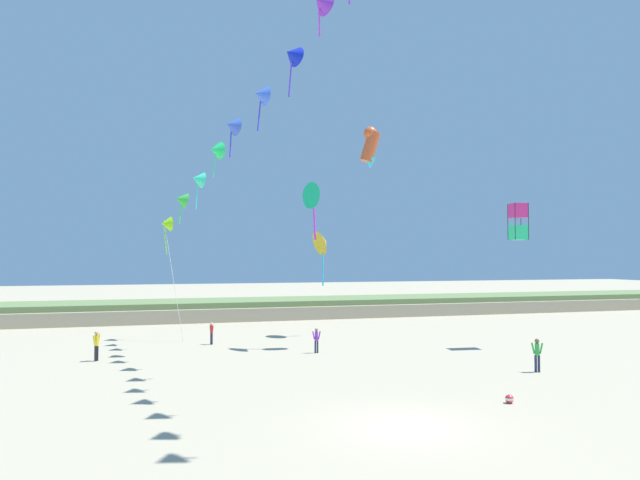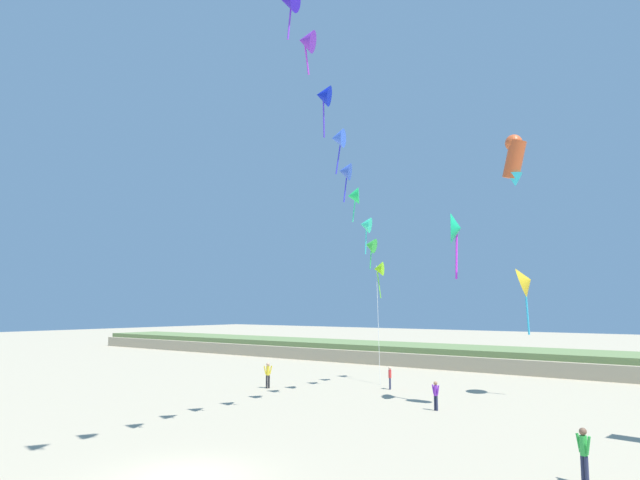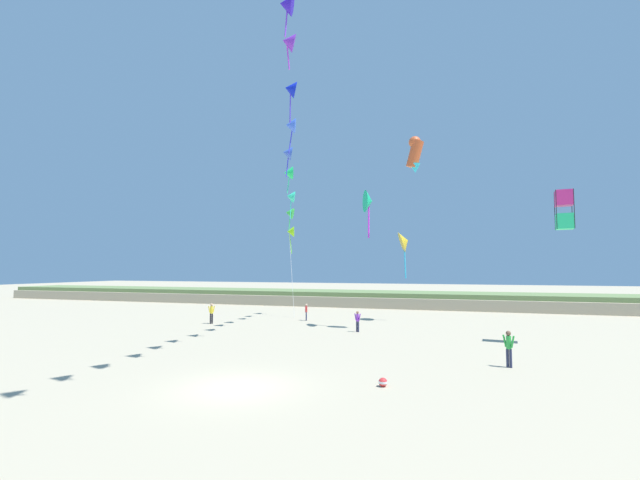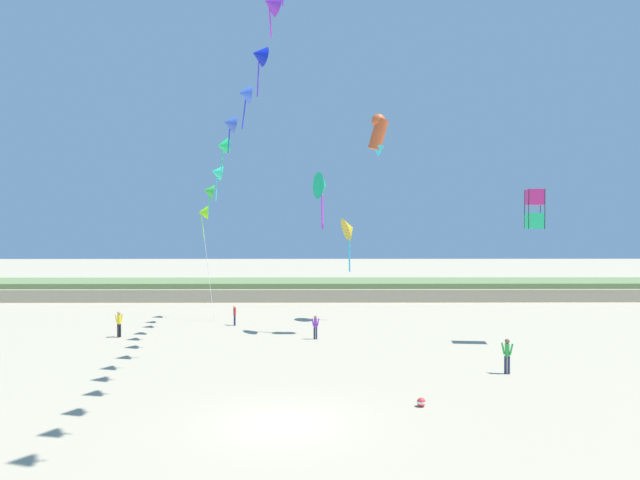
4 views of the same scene
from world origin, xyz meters
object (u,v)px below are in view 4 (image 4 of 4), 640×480
(large_kite_low_lead, at_px, (378,133))
(beach_ball, at_px, (421,402))
(person_near_left, at_px, (315,325))
(large_kite_outer_drift, at_px, (322,186))
(person_far_left, at_px, (119,322))
(person_near_right, at_px, (235,314))
(large_kite_mid_trail, at_px, (535,209))
(large_kite_high_solo, at_px, (349,229))
(person_mid_center, at_px, (507,354))

(large_kite_low_lead, xyz_separation_m, beach_ball, (0.04, -15.93, -13.64))
(person_near_left, xyz_separation_m, large_kite_outer_drift, (0.47, 2.22, 9.36))
(person_near_left, distance_m, large_kite_outer_drift, 9.63)
(person_near_left, height_order, person_far_left, person_far_left)
(beach_ball, bearing_deg, person_near_right, 117.81)
(large_kite_mid_trail, distance_m, large_kite_outer_drift, 14.00)
(large_kite_high_solo, bearing_deg, large_kite_outer_drift, -111.61)
(person_near_right, relative_size, large_kite_high_solo, 0.35)
(large_kite_outer_drift, relative_size, beach_ball, 10.93)
(large_kite_low_lead, height_order, beach_ball, large_kite_low_lead)
(person_near_left, bearing_deg, large_kite_outer_drift, 78.06)
(person_mid_center, height_order, large_kite_low_lead, large_kite_low_lead)
(person_near_right, bearing_deg, person_mid_center, -42.80)
(person_near_left, bearing_deg, person_near_right, 138.11)
(large_kite_high_solo, bearing_deg, large_kite_low_lead, -75.51)
(large_kite_mid_trail, distance_m, beach_ball, 17.99)
(person_near_right, bearing_deg, person_far_left, -146.43)
(person_near_left, xyz_separation_m, person_mid_center, (9.62, -9.09, 0.11))
(person_mid_center, distance_m, large_kite_low_lead, 17.50)
(beach_ball, bearing_deg, person_far_left, 139.23)
(person_near_right, xyz_separation_m, large_kite_mid_trail, (19.95, -7.02, 7.64))
(person_near_left, relative_size, large_kite_mid_trail, 0.63)
(person_near_right, distance_m, large_kite_low_lead, 17.05)
(person_near_right, xyz_separation_m, person_mid_center, (15.73, -14.56, 0.13))
(person_far_left, xyz_separation_m, large_kite_mid_trail, (27.03, -2.32, 7.51))
(large_kite_low_lead, bearing_deg, large_kite_mid_trail, -18.15)
(person_mid_center, xyz_separation_m, large_kite_low_lead, (-5.32, 10.67, 12.80))
(person_near_right, bearing_deg, large_kite_low_lead, -20.48)
(large_kite_high_solo, distance_m, large_kite_outer_drift, 6.74)
(large_kite_high_solo, bearing_deg, large_kite_mid_trail, -40.02)
(large_kite_low_lead, bearing_deg, large_kite_outer_drift, 170.68)
(person_mid_center, distance_m, large_kite_high_solo, 19.31)
(person_mid_center, relative_size, large_kite_high_solo, 0.40)
(person_far_left, relative_size, beach_ball, 4.86)
(large_kite_mid_trail, bearing_deg, beach_ball, -126.60)
(large_kite_mid_trail, bearing_deg, large_kite_outer_drift, 164.31)
(person_near_left, bearing_deg, large_kite_mid_trail, -6.35)
(large_kite_mid_trail, bearing_deg, large_kite_low_lead, 161.85)
(person_near_right, bearing_deg, person_near_left, -41.89)
(person_near_left, height_order, beach_ball, person_near_left)
(large_kite_high_solo, xyz_separation_m, large_kite_outer_drift, (-2.22, -5.61, 3.01))
(large_kite_outer_drift, distance_m, beach_ball, 19.77)
(person_near_right, distance_m, beach_ball, 22.41)
(person_near_left, xyz_separation_m, person_near_right, (-6.11, 5.48, -0.02))
(large_kite_outer_drift, bearing_deg, person_far_left, -173.98)
(person_near_right, bearing_deg, large_kite_high_solo, 14.96)
(person_near_left, distance_m, person_far_left, 13.21)
(large_kite_high_solo, height_order, beach_ball, large_kite_high_solo)
(person_near_right, relative_size, large_kite_low_lead, 0.53)
(person_near_right, distance_m, person_mid_center, 21.43)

